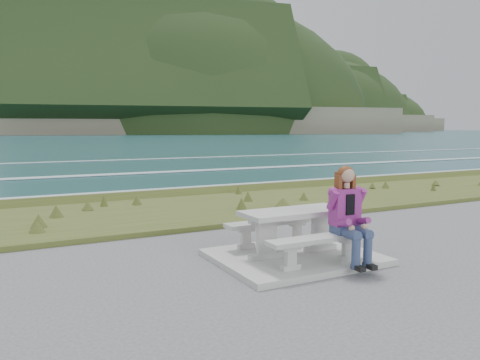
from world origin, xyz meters
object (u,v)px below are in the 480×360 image
object	(u,v)px
bench_seaward	(272,226)
seated_woman	(351,228)
picnic_table	(295,220)
bench_landward	(320,243)

from	to	relation	value
bench_seaward	seated_woman	size ratio (longest dim) A/B	1.19
picnic_table	bench_landward	xyz separation A→B (m)	(0.00, -0.70, -0.23)
bench_seaward	seated_woman	world-z (taller)	seated_woman
bench_seaward	seated_woman	bearing A→B (deg)	-72.92
bench_landward	bench_seaward	size ratio (longest dim) A/B	1.00
bench_landward	bench_seaward	world-z (taller)	same
bench_seaward	seated_woman	xyz separation A→B (m)	(0.47, -1.54, 0.21)
bench_landward	bench_seaward	xyz separation A→B (m)	(0.00, 1.40, 0.00)
bench_landward	picnic_table	bearing A→B (deg)	90.00
bench_landward	bench_seaward	distance (m)	1.40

